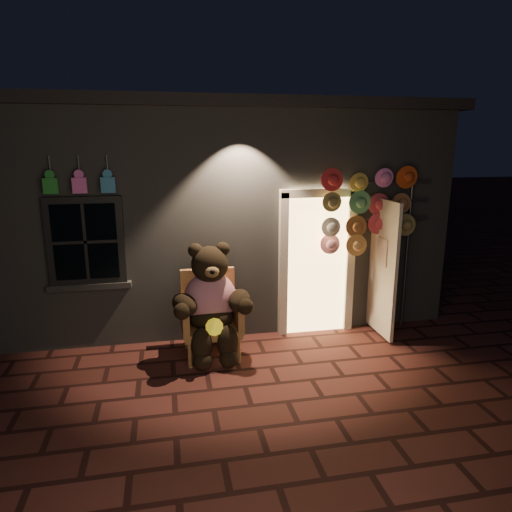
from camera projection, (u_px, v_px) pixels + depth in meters
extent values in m
plane|color=#532520|center=(245.00, 386.00, 5.45)|extent=(60.00, 60.00, 0.00)
cube|color=slate|center=(209.00, 205.00, 8.86)|extent=(7.00, 5.00, 3.30)
cube|color=black|center=(207.00, 112.00, 8.44)|extent=(7.30, 5.30, 0.16)
cube|color=black|center=(86.00, 241.00, 6.11)|extent=(1.00, 0.10, 1.20)
cube|color=black|center=(86.00, 242.00, 6.08)|extent=(0.82, 0.06, 1.02)
cube|color=slate|center=(90.00, 286.00, 6.26)|extent=(1.10, 0.14, 0.08)
cube|color=#F5C16E|center=(316.00, 265.00, 6.86)|extent=(0.92, 0.10, 2.10)
cube|color=beige|center=(283.00, 267.00, 6.72)|extent=(0.12, 0.12, 2.20)
cube|color=beige|center=(349.00, 264.00, 6.92)|extent=(0.12, 0.12, 2.20)
cube|color=beige|center=(319.00, 193.00, 6.56)|extent=(1.16, 0.12, 0.12)
cube|color=beige|center=(383.00, 268.00, 6.67)|extent=(0.05, 0.80, 2.00)
cube|color=#25892C|center=(51.00, 186.00, 5.78)|extent=(0.18, 0.07, 0.20)
cylinder|color=#59595E|center=(50.00, 166.00, 5.78)|extent=(0.02, 0.02, 0.25)
cube|color=#E55EBA|center=(80.00, 185.00, 5.85)|extent=(0.18, 0.07, 0.20)
cylinder|color=#59595E|center=(79.00, 165.00, 5.85)|extent=(0.02, 0.02, 0.25)
cube|color=teal|center=(108.00, 185.00, 5.91)|extent=(0.18, 0.07, 0.20)
cylinder|color=#59595E|center=(107.00, 165.00, 5.91)|extent=(0.02, 0.02, 0.25)
cube|color=#B08544|center=(211.00, 328.00, 6.17)|extent=(0.76, 0.71, 0.11)
cube|color=#B08544|center=(208.00, 294.00, 6.38)|extent=(0.75, 0.10, 0.75)
cube|color=#B08544|center=(185.00, 316.00, 6.02)|extent=(0.10, 0.64, 0.43)
cube|color=#B08544|center=(237.00, 312.00, 6.17)|extent=(0.10, 0.64, 0.43)
cylinder|color=#B08544|center=(190.00, 355.00, 5.87)|extent=(0.05, 0.05, 0.34)
cylinder|color=#B08544|center=(239.00, 351.00, 6.01)|extent=(0.05, 0.05, 0.34)
cylinder|color=#B08544|center=(186.00, 337.00, 6.44)|extent=(0.05, 0.05, 0.34)
cylinder|color=#B08544|center=(231.00, 333.00, 6.57)|extent=(0.05, 0.05, 0.34)
ellipsoid|color=#BA133E|center=(210.00, 299.00, 6.12)|extent=(0.73, 0.59, 0.75)
ellipsoid|color=black|center=(211.00, 316.00, 6.09)|extent=(0.60, 0.51, 0.35)
sphere|color=black|center=(210.00, 264.00, 5.95)|extent=(0.49, 0.49, 0.48)
sphere|color=black|center=(195.00, 250.00, 5.90)|extent=(0.19, 0.19, 0.19)
sphere|color=black|center=(223.00, 249.00, 5.97)|extent=(0.19, 0.19, 0.19)
ellipsoid|color=brown|center=(212.00, 272.00, 5.75)|extent=(0.19, 0.14, 0.15)
ellipsoid|color=black|center=(184.00, 304.00, 5.82)|extent=(0.43, 0.56, 0.27)
ellipsoid|color=black|center=(239.00, 300.00, 5.97)|extent=(0.42, 0.55, 0.27)
ellipsoid|color=black|center=(202.00, 345.00, 5.82)|extent=(0.27, 0.27, 0.46)
ellipsoid|color=black|center=(228.00, 342.00, 5.89)|extent=(0.27, 0.27, 0.46)
sphere|color=black|center=(203.00, 361.00, 5.81)|extent=(0.25, 0.25, 0.25)
sphere|color=black|center=(229.00, 358.00, 5.88)|extent=(0.25, 0.25, 0.25)
cylinder|color=yellow|center=(214.00, 327.00, 5.80)|extent=(0.23, 0.10, 0.22)
cylinder|color=#59595E|center=(407.00, 250.00, 6.99)|extent=(0.04, 0.04, 2.45)
cylinder|color=#59595E|center=(396.00, 182.00, 6.67)|extent=(1.09, 0.03, 0.03)
cylinder|color=#59595E|center=(395.00, 201.00, 6.73)|extent=(1.09, 0.03, 0.03)
cylinder|color=#59595E|center=(394.00, 219.00, 6.80)|extent=(1.09, 0.03, 0.03)
cylinder|color=red|center=(333.00, 180.00, 6.41)|extent=(0.31, 0.11, 0.31)
cylinder|color=gold|center=(358.00, 180.00, 6.45)|extent=(0.31, 0.11, 0.31)
cylinder|color=#F780CD|center=(383.00, 180.00, 6.49)|extent=(0.31, 0.11, 0.31)
cylinder|color=#E04C19|center=(404.00, 179.00, 6.62)|extent=(0.31, 0.11, 0.31)
cylinder|color=olive|center=(333.00, 203.00, 6.46)|extent=(0.31, 0.11, 0.31)
cylinder|color=#5CA567|center=(358.00, 203.00, 6.50)|extent=(0.31, 0.11, 0.31)
cylinder|color=#C63C46|center=(380.00, 202.00, 6.63)|extent=(0.31, 0.11, 0.31)
cylinder|color=#B37242|center=(404.00, 201.00, 6.67)|extent=(0.31, 0.11, 0.31)
cylinder|color=beige|center=(333.00, 226.00, 6.51)|extent=(0.31, 0.11, 0.31)
cylinder|color=brown|center=(355.00, 224.00, 6.63)|extent=(0.31, 0.11, 0.31)
cylinder|color=#D84553|center=(379.00, 224.00, 6.67)|extent=(0.31, 0.11, 0.31)
cylinder|color=tan|center=(403.00, 223.00, 6.71)|extent=(0.31, 0.11, 0.31)
cylinder|color=pink|center=(330.00, 247.00, 6.64)|extent=(0.31, 0.11, 0.31)
cylinder|color=tan|center=(355.00, 246.00, 6.68)|extent=(0.31, 0.11, 0.31)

